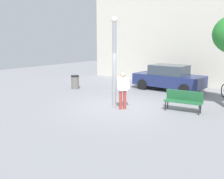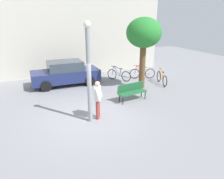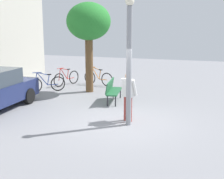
% 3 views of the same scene
% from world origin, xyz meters
% --- Properties ---
extents(ground_plane, '(36.00, 36.00, 0.00)m').
position_xyz_m(ground_plane, '(0.00, 0.00, 0.00)').
color(ground_plane, gray).
extents(building_facade, '(15.99, 2.00, 6.30)m').
position_xyz_m(building_facade, '(0.00, 8.48, 3.15)').
color(building_facade, beige).
rests_on(building_facade, ground_plane).
extents(lamppost, '(0.28, 0.28, 4.07)m').
position_xyz_m(lamppost, '(-0.14, -0.22, 2.22)').
color(lamppost, gray).
rests_on(lamppost, ground_plane).
extents(person_by_lamppost, '(0.49, 0.63, 1.67)m').
position_xyz_m(person_by_lamppost, '(0.24, -0.10, 0.97)').
color(person_by_lamppost, '#9E3833').
rests_on(person_by_lamppost, ground_plane).
extents(park_bench, '(1.65, 0.71, 0.92)m').
position_xyz_m(park_bench, '(2.56, 1.21, 0.55)').
color(park_bench, '#236038').
rests_on(park_bench, ground_plane).
extents(parked_car_navy, '(4.22, 1.85, 1.55)m').
position_xyz_m(parked_car_navy, '(-0.13, 5.18, 0.77)').
color(parked_car_navy, navy).
rests_on(parked_car_navy, ground_plane).
extents(trash_bin, '(0.50, 0.50, 0.85)m').
position_xyz_m(trash_bin, '(-4.95, 1.95, 0.43)').
color(trash_bin, '#66605B').
rests_on(trash_bin, ground_plane).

